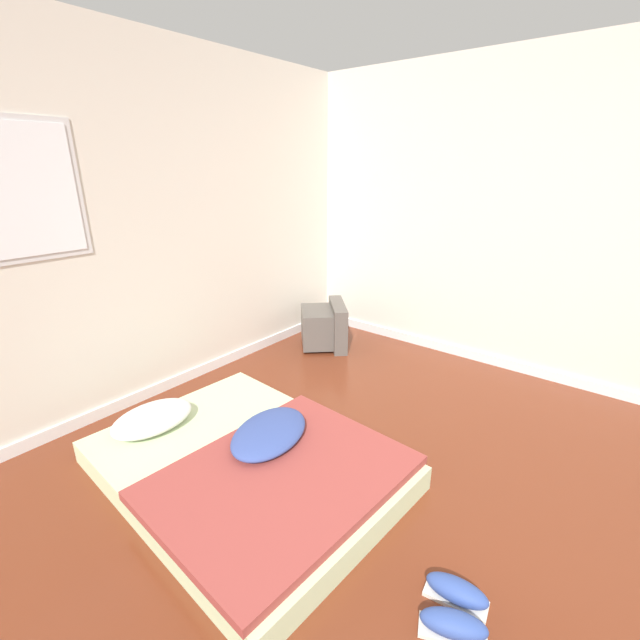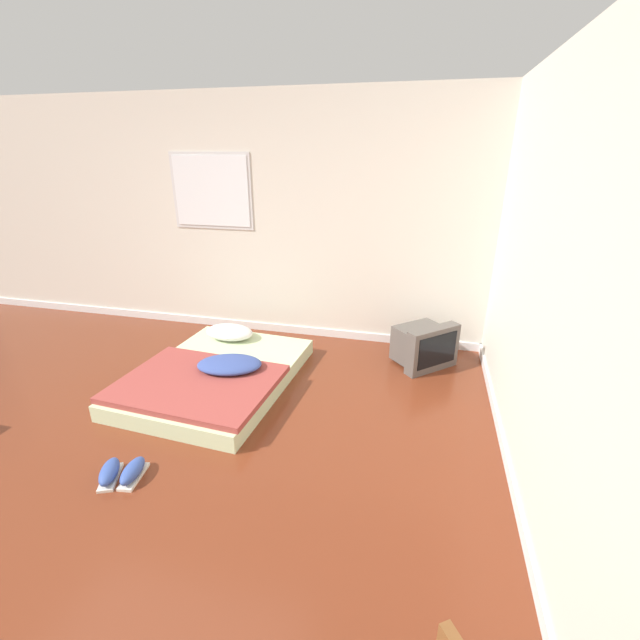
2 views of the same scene
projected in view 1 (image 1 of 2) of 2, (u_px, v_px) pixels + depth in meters
name	position (u px, v px, depth m)	size (l,w,h in m)	color
wall_back	(62.00, 241.00, 2.69)	(7.79, 0.08, 2.60)	silver
wall_right	(638.00, 232.00, 3.05)	(0.08, 7.97, 2.60)	silver
mattress_bed	(246.00, 462.00, 2.50)	(1.40, 1.82, 0.29)	beige
crt_tv	(325.00, 326.00, 4.31)	(0.67, 0.67, 0.44)	#56514C
sneaker_pair	(455.00, 608.00, 1.73)	(0.32, 0.32, 0.10)	silver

